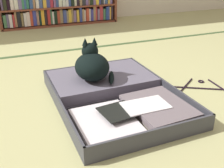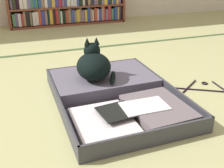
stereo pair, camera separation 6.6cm
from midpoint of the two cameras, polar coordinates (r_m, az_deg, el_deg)
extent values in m
plane|color=tan|center=(1.58, -2.80, -4.95)|extent=(10.00, 10.00, 0.00)
cube|color=#3A522C|center=(2.58, -10.21, 6.75)|extent=(4.80, 0.05, 0.00)
cube|color=brown|center=(3.59, -20.57, 15.98)|extent=(0.03, 0.27, 0.66)
cube|color=brown|center=(3.71, -8.43, 12.48)|extent=(1.45, 0.27, 0.02)
cube|color=brown|center=(3.67, -8.65, 15.75)|extent=(1.42, 0.27, 0.02)
cube|color=#4B8454|center=(3.63, -19.29, 12.66)|extent=(0.03, 0.23, 0.15)
cube|color=slate|center=(3.63, -18.79, 12.82)|extent=(0.02, 0.23, 0.16)
cube|color=silver|center=(3.61, -18.25, 12.81)|extent=(0.04, 0.23, 0.15)
cube|color=red|center=(3.62, -17.71, 12.86)|extent=(0.02, 0.23, 0.15)
cube|color=#9F724B|center=(3.62, -17.34, 13.12)|extent=(0.02, 0.23, 0.18)
cube|color=black|center=(3.61, -16.76, 13.22)|extent=(0.04, 0.23, 0.18)
cube|color=#9A8452|center=(3.64, -16.16, 13.22)|extent=(0.03, 0.23, 0.16)
cube|color=silver|center=(3.62, -15.61, 13.21)|extent=(0.03, 0.23, 0.16)
cube|color=beige|center=(3.63, -15.03, 13.35)|extent=(0.04, 0.23, 0.17)
cube|color=#B6402B|center=(3.63, -14.44, 13.55)|extent=(0.03, 0.23, 0.18)
cube|color=#363A92|center=(3.64, -13.84, 13.63)|extent=(0.04, 0.23, 0.18)
cube|color=#99725E|center=(3.64, -13.24, 13.64)|extent=(0.03, 0.23, 0.17)
cube|color=black|center=(3.64, -12.76, 13.73)|extent=(0.02, 0.23, 0.18)
cube|color=gold|center=(3.65, -12.28, 13.78)|extent=(0.04, 0.23, 0.18)
cube|color=#282024|center=(3.66, -11.70, 13.88)|extent=(0.03, 0.23, 0.18)
cube|color=#AC2B28|center=(3.65, -11.10, 13.93)|extent=(0.03, 0.23, 0.18)
cube|color=#3E7F59|center=(3.67, -10.66, 14.03)|extent=(0.02, 0.23, 0.19)
cube|color=silver|center=(3.67, -10.26, 13.79)|extent=(0.02, 0.23, 0.15)
cube|color=black|center=(3.68, -9.75, 13.91)|extent=(0.03, 0.23, 0.16)
cube|color=#B23F2A|center=(3.69, -9.19, 13.96)|extent=(0.03, 0.23, 0.16)
cube|color=#91794E|center=(3.70, -8.64, 14.12)|extent=(0.04, 0.23, 0.17)
cube|color=#3A4786|center=(3.70, -7.95, 14.10)|extent=(0.04, 0.23, 0.16)
cube|color=#928159|center=(3.71, -7.44, 14.08)|extent=(0.02, 0.23, 0.15)
cube|color=gold|center=(3.72, -6.94, 14.22)|extent=(0.04, 0.23, 0.16)
cube|color=olive|center=(3.72, -6.44, 14.42)|extent=(0.02, 0.23, 0.18)
cube|color=slate|center=(3.74, -5.93, 14.20)|extent=(0.03, 0.23, 0.15)
cube|color=gold|center=(3.73, -5.32, 14.25)|extent=(0.03, 0.23, 0.15)
cube|color=navy|center=(3.73, -4.75, 14.50)|extent=(0.03, 0.23, 0.18)
cube|color=#9E7B55|center=(3.75, -4.27, 14.38)|extent=(0.03, 0.23, 0.16)
cube|color=silver|center=(3.77, -3.92, 14.33)|extent=(0.02, 0.23, 0.14)
cube|color=#BC432E|center=(3.77, -3.37, 14.50)|extent=(0.04, 0.23, 0.16)
cube|color=silver|center=(3.78, -2.92, 14.47)|extent=(0.02, 0.23, 0.15)
cube|color=#3C3D91|center=(3.79, -2.45, 14.46)|extent=(0.03, 0.23, 0.15)
cube|color=#A47A4C|center=(3.80, -1.97, 14.76)|extent=(0.03, 0.23, 0.18)
cube|color=#AB383D|center=(3.81, -1.59, 14.73)|extent=(0.02, 0.23, 0.18)
cube|color=slate|center=(3.82, -1.13, 14.53)|extent=(0.03, 0.23, 0.15)
cube|color=#B8363E|center=(3.83, -0.57, 14.85)|extent=(0.04, 0.23, 0.18)
cube|color=#457C53|center=(3.85, 0.06, 14.60)|extent=(0.03, 0.23, 0.15)
cube|color=#27418F|center=(3.84, 0.62, 14.77)|extent=(0.03, 0.23, 0.17)
cube|color=#3A468C|center=(3.86, 0.97, 14.84)|extent=(0.02, 0.23, 0.17)
cube|color=gold|center=(3.86, 1.26, 14.78)|extent=(0.02, 0.23, 0.16)
cube|color=#2B1F2D|center=(3.87, 1.63, 14.90)|extent=(0.03, 0.23, 0.18)
cube|color=slate|center=(3.59, -19.88, 15.98)|extent=(0.02, 0.23, 0.17)
cube|color=black|center=(3.58, -19.31, 15.86)|extent=(0.04, 0.23, 0.15)
cube|color=black|center=(3.59, -18.73, 16.13)|extent=(0.03, 0.23, 0.17)
cube|color=silver|center=(3.59, -18.04, 16.03)|extent=(0.04, 0.23, 0.15)
cube|color=silver|center=(3.59, -17.32, 16.34)|extent=(0.04, 0.23, 0.18)
cube|color=slate|center=(3.59, -16.58, 16.33)|extent=(0.04, 0.23, 0.16)
cube|color=#337B53|center=(3.59, -16.04, 16.48)|extent=(0.02, 0.23, 0.17)
cube|color=#304E90|center=(3.59, -15.65, 16.58)|extent=(0.02, 0.23, 0.18)
cube|color=#2E4C86|center=(3.60, -14.48, 16.62)|extent=(0.04, 0.23, 0.17)
cube|color=gold|center=(3.62, -11.92, 16.73)|extent=(0.04, 0.23, 0.15)
cube|color=#3A3B42|center=(1.45, 5.29, -7.73)|extent=(0.67, 0.46, 0.01)
cube|color=#3A3B42|center=(1.27, 9.66, -11.20)|extent=(0.67, 0.02, 0.09)
cube|color=#3A3B42|center=(1.34, -7.72, -8.88)|extent=(0.01, 0.45, 0.09)
cube|color=#3A3B42|center=(1.58, 16.26, -4.05)|extent=(0.01, 0.45, 0.09)
cube|color=#514758|center=(1.44, 5.30, -7.39)|extent=(0.65, 0.43, 0.01)
cube|color=#3A3B42|center=(1.82, -0.76, -0.53)|extent=(0.67, 0.46, 0.01)
cube|color=#3A3B42|center=(1.99, -2.88, 3.04)|extent=(0.67, 0.02, 0.09)
cube|color=#3A3B42|center=(1.73, -11.13, -0.94)|extent=(0.01, 0.45, 0.09)
cube|color=#3A3B42|center=(1.93, 8.54, 1.97)|extent=(0.01, 0.45, 0.09)
cube|color=#514758|center=(1.81, -0.76, -0.24)|extent=(0.65, 0.43, 0.01)
cylinder|color=black|center=(1.62, 1.91, -3.35)|extent=(0.65, 0.02, 0.02)
cube|color=gray|center=(1.38, -0.50, -8.13)|extent=(0.29, 0.36, 0.02)
cube|color=silver|center=(1.37, -0.45, -7.63)|extent=(0.29, 0.34, 0.01)
cube|color=#B0AA87|center=(1.50, 10.87, -5.85)|extent=(0.29, 0.33, 0.02)
cube|color=slate|center=(1.49, 10.89, -5.24)|extent=(0.29, 0.34, 0.02)
cube|color=slate|center=(1.47, 10.82, -4.66)|extent=(0.31, 0.38, 0.02)
cube|color=silver|center=(1.44, 8.09, -4.57)|extent=(0.24, 0.16, 0.01)
cube|color=black|center=(1.40, 2.78, -5.61)|extent=(0.22, 0.19, 0.01)
cube|color=#5D5968|center=(1.80, -0.77, 0.78)|extent=(0.64, 0.43, 0.08)
torus|color=white|center=(1.77, -0.77, 1.62)|extent=(0.10, 0.10, 0.01)
cylinder|color=black|center=(1.94, -7.99, 2.20)|extent=(0.02, 0.02, 0.08)
cylinder|color=black|center=(2.04, 2.18, 3.58)|extent=(0.02, 0.02, 0.08)
cube|color=red|center=(1.34, 14.63, -9.71)|extent=(0.03, 0.00, 0.02)
cube|color=yellow|center=(1.35, 16.00, -9.18)|extent=(0.03, 0.00, 0.02)
cube|color=red|center=(1.19, 0.37, -13.05)|extent=(0.03, 0.00, 0.02)
ellipsoid|color=black|center=(1.70, -2.73, 3.67)|extent=(0.25, 0.29, 0.16)
ellipsoid|color=black|center=(1.77, -3.08, 3.37)|extent=(0.16, 0.11, 0.09)
sphere|color=black|center=(1.72, -3.11, 6.90)|extent=(0.10, 0.10, 0.10)
cone|color=black|center=(1.70, -2.16, 8.96)|extent=(0.04, 0.04, 0.05)
cone|color=black|center=(1.70, -4.10, 8.83)|extent=(0.04, 0.04, 0.05)
sphere|color=yellow|center=(1.76, -2.72, 7.55)|extent=(0.02, 0.02, 0.02)
sphere|color=yellow|center=(1.76, -3.94, 7.46)|extent=(0.02, 0.02, 0.02)
ellipsoid|color=black|center=(1.70, 1.26, 1.39)|extent=(0.10, 0.19, 0.03)
cylinder|color=black|center=(1.88, 20.07, -1.27)|extent=(0.37, 0.22, 0.01)
cylinder|color=black|center=(1.90, 16.79, -0.44)|extent=(0.19, 0.14, 0.01)
cylinder|color=black|center=(1.94, 22.91, -0.89)|extent=(0.03, 0.23, 0.01)
torus|color=black|center=(1.98, 19.62, 0.15)|extent=(0.06, 0.06, 0.01)
camera|label=1|loc=(0.03, -88.77, 0.57)|focal=43.89mm
camera|label=2|loc=(0.03, 91.23, -0.57)|focal=43.89mm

